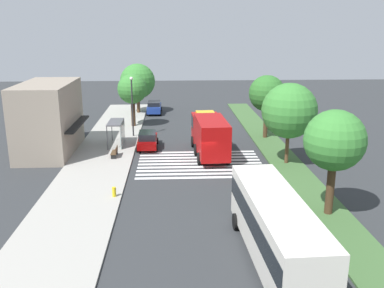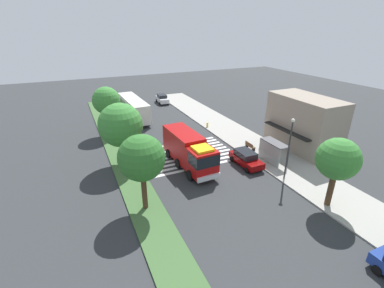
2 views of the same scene
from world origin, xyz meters
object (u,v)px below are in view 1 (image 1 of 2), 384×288
Objects in this scene: street_lamp at (132,102)px; sidewalk_tree_west at (132,89)px; bench_near_shelter at (115,152)px; parked_car_east at (154,107)px; sidewalk_tree_center at (138,81)px; fire_truck at (209,133)px; bus_stop_shelter at (119,128)px; fire_hydrant at (114,192)px; parked_car_mid at (147,140)px; median_tree_far_west at (335,141)px; median_tree_center at (267,94)px; transit_bus at (275,226)px; median_tree_west at (289,111)px.

street_lamp reaches higher than sidewalk_tree_west.
street_lamp is (7.56, -1.06, 3.38)m from bench_near_shelter.
sidewalk_tree_center reaches higher than parked_car_east.
fire_truck reaches higher than bus_stop_shelter.
fire_hydrant is (-30.29, 1.70, -0.40)m from parked_car_east.
sidewalk_tree_west is at bearing 12.49° from parked_car_mid.
sidewalk_tree_west is (9.40, 2.20, 3.73)m from parked_car_mid.
street_lamp is 0.95× the size of median_tree_far_west.
fire_truck is 1.37× the size of median_tree_center.
median_tree_far_west is at bearing -137.77° from bus_stop_shelter.
sidewalk_tree_center is at bearing -168.23° from transit_bus.
median_tree_west is at bearing -63.61° from fire_hydrant.
fire_truck is 20.69m from parked_car_east.
bus_stop_shelter is at bearing -157.22° from transit_bus.
street_lamp is at bearing -17.00° from bus_stop_shelter.
sidewalk_tree_west is at bearing 1.29° from fire_hydrant.
street_lamp is 5.11m from sidewalk_tree_west.
parked_car_mid is 0.41× the size of transit_bus.
bus_stop_shelter is (-16.63, 2.89, 0.99)m from parked_car_east.
parked_car_mid is 10.35m from sidewalk_tree_west.
median_tree_west is (-23.17, -12.64, 3.95)m from parked_car_east.
parked_car_east is 20.83m from bench_near_shelter.
street_lamp reaches higher than parked_car_east.
median_tree_west reaches higher than sidewalk_tree_center.
median_tree_far_west is at bearing -142.92° from parked_car_mid.
bus_stop_shelter is at bearing 98.78° from median_tree_center.
sidewalk_tree_west reaches higher than fire_hydrant.
median_tree_west is (16.09, -4.89, 2.74)m from transit_bus.
median_tree_center is (19.50, 0.00, -0.10)m from median_tree_far_west.
median_tree_west reaches higher than fire_truck.
sidewalk_tree_center is at bearing 6.45° from parked_car_mid.
bench_near_shelter is at bearing 177.02° from sidewalk_tree_west.
median_tree_west is at bearing -124.98° from street_lamp.
sidewalk_tree_center is at bearing 1.73° from street_lamp.
street_lamp reaches higher than fire_hydrant.
bus_stop_shelter is 16.00m from median_tree_center.
parked_car_mid is 0.67× the size of sidewalk_tree_center.
parked_car_east is 0.74× the size of sidewalk_tree_west.
bench_near_shelter is 17.31m from median_tree_center.
sidewalk_tree_center is 37.01m from median_tree_far_west.
transit_bus is 32.88m from sidewalk_tree_west.
parked_car_mid is at bearing -7.53° from fire_hydrant.
transit_bus is at bearing 168.94° from median_tree_center.
transit_bus is 1.78× the size of sidewalk_tree_west.
sidewalk_tree_center reaches higher than fire_truck.
sidewalk_tree_west is at bearing 32.09° from fire_truck.
bus_stop_shelter reaches higher than parked_car_east.
fire_hydrant is (-16.05, 14.34, -4.43)m from median_tree_center.
median_tree_center is at bearing -134.15° from sidewalk_tree_center.
fire_truck is at bearing -111.97° from parked_car_mid.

